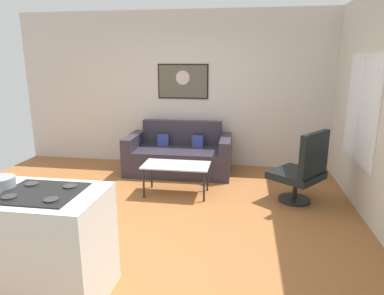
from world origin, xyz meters
name	(u,v)px	position (x,y,z in m)	size (l,w,h in m)	color
ground	(155,218)	(0.00, 0.00, -0.02)	(6.40, 6.40, 0.04)	#965A2E
back_wall	(187,90)	(0.00, 2.42, 1.40)	(6.40, 0.05, 2.80)	beige
right_wall	(382,109)	(2.62, 0.30, 1.40)	(0.05, 6.40, 2.80)	beige
couch	(179,156)	(-0.04, 1.84, 0.30)	(1.82, 0.93, 0.87)	#2E2834
coffee_table	(176,167)	(0.12, 0.80, 0.42)	(0.97, 0.50, 0.46)	silver
armchair	(303,170)	(1.89, 0.75, 0.48)	(0.86, 0.87, 1.03)	black
kitchen_counter	(18,244)	(-0.73, -1.60, 0.47)	(1.48, 0.69, 0.95)	silver
mixing_bowl	(1,183)	(-0.85, -1.54, 0.97)	(0.23, 0.23, 0.09)	gray
wall_painting	(183,81)	(-0.07, 2.38, 1.56)	(0.93, 0.03, 0.63)	black
window	(361,109)	(2.59, 0.90, 1.31)	(0.03, 1.27, 1.43)	silver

